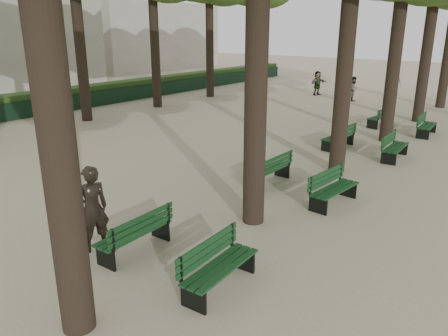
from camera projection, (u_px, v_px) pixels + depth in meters
The scene contains 16 objects.
ground at pixel (117, 250), 9.36m from camera, with size 120.00×120.00×0.00m, color tan.
bench_left_0 at pixel (135, 240), 9.21m from camera, with size 0.63×1.82×0.92m.
bench_left_1 at pixel (269, 175), 13.27m from camera, with size 0.60×1.81×0.92m.
bench_left_2 at pixel (338, 141), 17.17m from camera, with size 0.75×1.85×0.92m.
bench_left_3 at pixel (380, 121), 20.92m from camera, with size 0.78×1.86×0.92m.
bench_right_0 at pixel (220, 275), 7.92m from camera, with size 0.66×1.83×0.92m.
bench_right_1 at pixel (334, 195), 11.69m from camera, with size 0.75×1.85×0.92m.
bench_right_2 at pixel (395, 152), 15.70m from camera, with size 0.64×1.82×0.92m.
bench_right_3 at pixel (427, 130), 19.11m from camera, with size 0.66×1.83×0.92m.
man_with_map at pixel (92, 209), 9.10m from camera, with size 0.73×0.83×1.89m.
pedestrian_d at pixel (395, 83), 30.20m from camera, with size 0.85×0.35×1.75m, color #262628.
pedestrian_e at pixel (317, 83), 30.33m from camera, with size 1.54×0.33×1.66m, color #262628.
pedestrian_a at pixel (354, 89), 27.63m from camera, with size 0.77×0.32×1.58m, color #262628.
fence at pixel (98, 99), 26.19m from camera, with size 0.08×42.00×0.90m, color black.
hedge at pixel (91, 95), 26.54m from camera, with size 1.20×42.00×1.20m, color #234317.
building_far at pixel (134, 36), 49.99m from camera, with size 12.00×16.00×7.00m, color #B7B2A3.
Camera 1 is at (6.89, -5.26, 4.57)m, focal length 35.00 mm.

